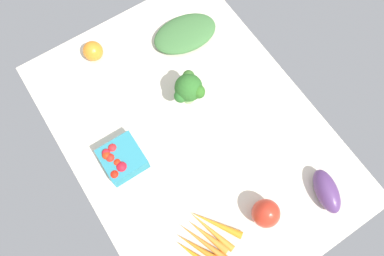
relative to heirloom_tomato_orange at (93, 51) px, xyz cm
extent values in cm
cube|color=beige|center=(41.11, 13.04, -4.38)|extent=(104.00, 76.00, 2.00)
sphere|color=orange|center=(0.00, 0.00, 0.00)|extent=(6.76, 6.76, 6.76)
cylinder|color=#9ED281|center=(31.34, 18.18, -0.91)|extent=(3.69, 3.69, 4.95)
sphere|color=#2B6425|center=(31.34, 18.18, 4.88)|extent=(8.82, 8.82, 8.82)
sphere|color=#296526|center=(32.10, 14.74, 4.09)|extent=(4.20, 4.20, 4.20)
sphere|color=#306A20|center=(34.46, 19.82, 5.80)|extent=(4.07, 4.07, 4.07)
sphere|color=#326024|center=(28.38, 20.09, 5.80)|extent=(3.83, 3.83, 3.83)
sphere|color=#26691F|center=(34.31, 20.07, 4.44)|extent=(3.83, 3.83, 3.83)
ellipsoid|color=red|center=(74.92, 15.85, 1.22)|extent=(10.98, 10.98, 9.21)
cone|color=orange|center=(69.40, 2.76, -2.27)|extent=(14.72, 10.56, 2.22)
cone|color=orange|center=(70.24, 0.59, -2.34)|extent=(15.69, 6.53, 2.07)
cone|color=orange|center=(70.90, -1.12, -2.20)|extent=(13.83, 6.83, 2.36)
cone|color=orange|center=(71.66, -3.07, -2.35)|extent=(16.92, 8.20, 2.05)
cone|color=orange|center=(72.42, -5.06, -2.29)|extent=(14.66, 8.65, 2.18)
cone|color=orange|center=(73.20, -7.06, -2.28)|extent=(12.67, 6.86, 2.21)
ellipsoid|color=#3D6E38|center=(10.45, 30.27, -1.25)|extent=(16.80, 24.14, 4.26)
ellipsoid|color=#56346C|center=(79.59, 34.97, -0.19)|extent=(14.59, 10.05, 6.38)
cube|color=teal|center=(38.23, -10.18, -0.48)|extent=(11.90, 11.90, 5.80)
sphere|color=red|center=(35.60, -13.66, 2.19)|extent=(2.66, 2.66, 2.66)
sphere|color=red|center=(36.87, -13.07, 1.94)|extent=(2.80, 2.80, 2.80)
sphere|color=red|center=(41.93, -14.43, 1.73)|extent=(2.80, 2.80, 2.80)
sphere|color=red|center=(41.32, -11.59, 1.83)|extent=(3.37, 3.37, 3.37)
sphere|color=red|center=(39.21, -12.04, 1.73)|extent=(2.55, 2.55, 2.55)
sphere|color=red|center=(34.49, -11.05, 1.87)|extent=(2.80, 2.80, 2.80)
sphere|color=red|center=(34.86, -13.38, 2.06)|extent=(2.69, 2.69, 2.69)
camera|label=1|loc=(74.97, -9.16, 106.84)|focal=34.38mm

